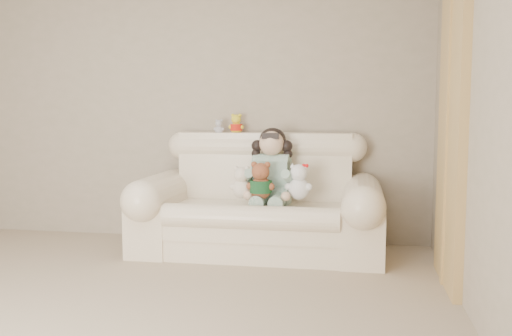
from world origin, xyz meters
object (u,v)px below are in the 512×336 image
object	(u,v)px
sofa	(258,194)
seated_child	(272,165)
cream_teddy	(242,179)
brown_teddy	(261,177)
white_cat	(299,178)

from	to	relation	value
sofa	seated_child	size ratio (longest dim) A/B	3.13
sofa	cream_teddy	xyz separation A→B (m)	(-0.12, -0.13, 0.14)
brown_teddy	cream_teddy	world-z (taller)	brown_teddy
sofa	cream_teddy	bearing A→B (deg)	-131.72
seated_child	brown_teddy	distance (m)	0.26
sofa	brown_teddy	bearing A→B (deg)	-72.76
sofa	seated_child	bearing A→B (deg)	37.32
sofa	white_cat	bearing A→B (deg)	-16.35
sofa	white_cat	world-z (taller)	sofa
white_cat	seated_child	bearing A→B (deg)	134.74
seated_child	sofa	bearing A→B (deg)	-136.70
brown_teddy	cream_teddy	xyz separation A→B (m)	(-0.17, 0.04, -0.03)
seated_child	cream_teddy	xyz separation A→B (m)	(-0.22, -0.21, -0.10)
sofa	brown_teddy	distance (m)	0.24
seated_child	white_cat	xyz separation A→B (m)	(0.25, -0.19, -0.08)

